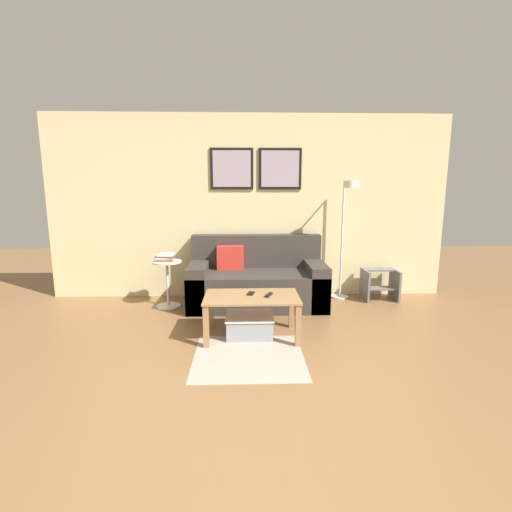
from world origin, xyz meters
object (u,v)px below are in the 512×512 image
object	(u,v)px
couch	(257,282)
side_table	(167,279)
book_stack	(166,257)
step_stool	(380,283)
cell_phone	(251,293)
remote_control	(269,295)
floor_lamp	(347,220)
coffee_table	(252,303)
storage_bin	(249,325)

from	to	relation	value
couch	side_table	size ratio (longest dim) A/B	2.91
book_stack	step_stool	xyz separation A→B (m)	(2.92, 0.23, -0.43)
side_table	cell_phone	size ratio (longest dim) A/B	4.38
book_stack	step_stool	size ratio (longest dim) A/B	0.55
couch	cell_phone	distance (m)	1.06
book_stack	remote_control	world-z (taller)	book_stack
side_table	step_stool	bearing A→B (deg)	4.71
side_table	cell_phone	distance (m)	1.45
floor_lamp	coffee_table	bearing A→B (deg)	-137.29
couch	coffee_table	world-z (taller)	couch
step_stool	couch	bearing A→B (deg)	-174.48
couch	remote_control	world-z (taller)	couch
storage_bin	side_table	size ratio (longest dim) A/B	0.81
coffee_table	book_stack	bearing A→B (deg)	135.94
book_stack	cell_phone	xyz separation A→B (m)	(1.09, -0.99, -0.21)
couch	side_table	bearing A→B (deg)	-176.49
cell_phone	couch	bearing A→B (deg)	99.38
step_stool	storage_bin	bearing A→B (deg)	-146.07
floor_lamp	side_table	distance (m)	2.50
floor_lamp	side_table	bearing A→B (deg)	-176.43
coffee_table	side_table	xyz separation A→B (m)	(-1.08, 1.05, 0.00)
storage_bin	book_stack	distance (m)	1.58
book_stack	remote_control	distance (m)	1.67
floor_lamp	step_stool	world-z (taller)	floor_lamp
book_stack	cell_phone	world-z (taller)	book_stack
couch	storage_bin	world-z (taller)	couch
storage_bin	cell_phone	distance (m)	0.34
book_stack	coffee_table	bearing A→B (deg)	-44.06
book_stack	cell_phone	size ratio (longest dim) A/B	1.80
couch	coffee_table	distance (m)	1.12
couch	remote_control	xyz separation A→B (m)	(0.09, -1.12, 0.14)
couch	coffee_table	bearing A→B (deg)	-94.58
side_table	step_stool	xyz separation A→B (m)	(2.91, 0.24, -0.14)
side_table	book_stack	distance (m)	0.29
floor_lamp	book_stack	world-z (taller)	floor_lamp
coffee_table	floor_lamp	xyz separation A→B (m)	(1.29, 1.19, 0.77)
couch	remote_control	bearing A→B (deg)	-85.58
remote_control	book_stack	bearing A→B (deg)	163.14
coffee_table	step_stool	world-z (taller)	coffee_table
floor_lamp	step_stool	xyz separation A→B (m)	(0.53, 0.09, -0.90)
coffee_table	step_stool	size ratio (longest dim) A/B	2.14
remote_control	floor_lamp	bearing A→B (deg)	70.11
couch	step_stool	bearing A→B (deg)	5.52
storage_bin	side_table	xyz separation A→B (m)	(-1.06, 1.01, 0.25)
book_stack	remote_control	xyz separation A→B (m)	(1.27, -1.06, -0.21)
storage_bin	book_stack	bearing A→B (deg)	136.43
side_table	remote_control	world-z (taller)	side_table
couch	storage_bin	bearing A→B (deg)	-96.03
floor_lamp	remote_control	size ratio (longest dim) A/B	10.92
floor_lamp	cell_phone	size ratio (longest dim) A/B	11.70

